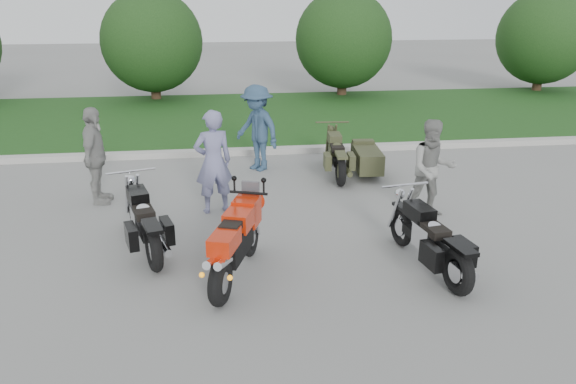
{
  "coord_description": "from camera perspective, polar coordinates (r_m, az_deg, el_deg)",
  "views": [
    {
      "loc": [
        -0.82,
        -7.66,
        3.86
      ],
      "look_at": [
        0.28,
        0.84,
        0.8
      ],
      "focal_mm": 35.0,
      "sensor_mm": 36.0,
      "label": 1
    }
  ],
  "objects": [
    {
      "name": "person_back",
      "position": [
        11.23,
        -19.0,
        3.46
      ],
      "size": [
        0.51,
        1.12,
        1.87
      ],
      "primitive_type": "imported",
      "rotation": [
        0.0,
        0.0,
        1.52
      ],
      "color": "gray",
      "rests_on": "ground"
    },
    {
      "name": "cruiser_left",
      "position": [
        9.03,
        -14.38,
        -3.15
      ],
      "size": [
        0.87,
        2.27,
        0.9
      ],
      "rotation": [
        0.0,
        0.0,
        0.29
      ],
      "color": "black",
      "rests_on": "ground"
    },
    {
      "name": "tree_mid_right",
      "position": [
        21.77,
        5.65,
        15.17
      ],
      "size": [
        3.6,
        3.6,
        4.0
      ],
      "color": "#3F2B1C",
      "rests_on": "ground"
    },
    {
      "name": "sportbike_red",
      "position": [
        7.87,
        -5.38,
        -5.0
      ],
      "size": [
        0.88,
        2.05,
        1.01
      ],
      "rotation": [
        0.0,
        0.0,
        -0.33
      ],
      "color": "black",
      "rests_on": "ground"
    },
    {
      "name": "person_stripe",
      "position": [
        10.27,
        -7.6,
        3.05
      ],
      "size": [
        0.79,
        0.62,
        1.92
      ],
      "primitive_type": "imported",
      "rotation": [
        0.0,
        0.0,
        3.39
      ],
      "color": "#7777A1",
      "rests_on": "ground"
    },
    {
      "name": "cruiser_right",
      "position": [
        8.41,
        14.37,
        -4.96
      ],
      "size": [
        0.6,
        2.27,
        0.88
      ],
      "rotation": [
        0.0,
        0.0,
        0.16
      ],
      "color": "black",
      "rests_on": "ground"
    },
    {
      "name": "cruiser_sidecar",
      "position": [
        12.49,
        6.76,
        3.45
      ],
      "size": [
        1.18,
        2.25,
        0.86
      ],
      "rotation": [
        0.0,
        0.0,
        -0.08
      ],
      "color": "black",
      "rests_on": "ground"
    },
    {
      "name": "person_grey",
      "position": [
        10.35,
        14.45,
        2.31
      ],
      "size": [
        0.9,
        0.72,
        1.77
      ],
      "primitive_type": "imported",
      "rotation": [
        0.0,
        0.0,
        -0.06
      ],
      "color": "gray",
      "rests_on": "ground"
    },
    {
      "name": "ground",
      "position": [
        8.62,
        -1.11,
        -6.97
      ],
      "size": [
        80.0,
        80.0,
        0.0
      ],
      "primitive_type": "plane",
      "color": "gray",
      "rests_on": "ground"
    },
    {
      "name": "curb",
      "position": [
        14.2,
        -3.79,
        4.15
      ],
      "size": [
        60.0,
        0.3,
        0.15
      ],
      "primitive_type": "cube",
      "color": "#B3B0A8",
      "rests_on": "ground"
    },
    {
      "name": "grass_strip",
      "position": [
        18.23,
        -4.66,
        7.58
      ],
      "size": [
        60.0,
        8.0,
        0.14
      ],
      "primitive_type": "cube",
      "color": "#22531C",
      "rests_on": "ground"
    },
    {
      "name": "tree_mid_left",
      "position": [
        21.34,
        -13.66,
        14.64
      ],
      "size": [
        3.6,
        3.6,
        4.0
      ],
      "color": "#3F2B1C",
      "rests_on": "ground"
    },
    {
      "name": "tree_far_right",
      "position": [
        24.8,
        24.57,
        14.1
      ],
      "size": [
        3.6,
        3.6,
        4.0
      ],
      "color": "#3F2B1C",
      "rests_on": "ground"
    },
    {
      "name": "person_denim",
      "position": [
        12.73,
        -3.15,
        6.5
      ],
      "size": [
        1.35,
        1.43,
        1.94
      ],
      "primitive_type": "imported",
      "rotation": [
        0.0,
        0.0,
        -0.9
      ],
      "color": "#304A65",
      "rests_on": "ground"
    }
  ]
}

